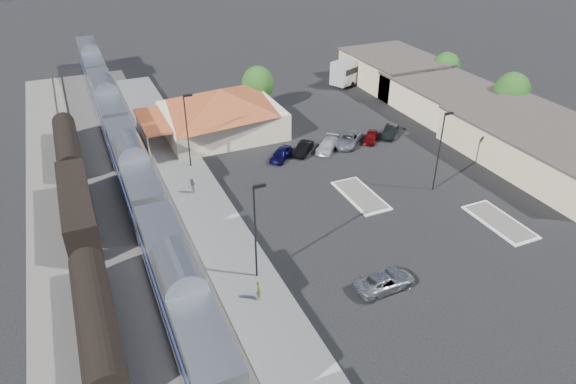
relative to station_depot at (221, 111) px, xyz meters
name	(u,v)px	position (x,y,z in m)	size (l,w,h in m)	color
ground	(337,214)	(4.56, -24.00, -3.13)	(280.00, 280.00, 0.00)	black
railbed	(114,220)	(-16.44, -16.00, -3.07)	(16.00, 100.00, 0.12)	#4C4944
platform	(206,210)	(-7.44, -18.00, -3.04)	(5.50, 92.00, 0.18)	gray
passenger_train	(134,174)	(-13.44, -12.61, -0.26)	(3.00, 104.00, 5.55)	silver
freight_cars	(78,209)	(-19.44, -15.77, -1.21)	(2.80, 46.00, 4.00)	black
station_depot	(221,111)	(0.00, 0.00, 0.00)	(18.35, 12.24, 6.20)	beige
buildings_east	(464,106)	(32.56, -9.72, -0.86)	(14.40, 51.40, 4.80)	#C6B28C
traffic_island_south	(361,195)	(8.56, -22.00, -3.03)	(3.30, 7.50, 0.21)	silver
traffic_island_north	(500,222)	(18.56, -32.00, -3.03)	(3.30, 7.50, 0.21)	silver
lamp_plat_s	(256,225)	(-6.34, -30.00, 2.21)	(1.08, 0.25, 9.00)	black
lamp_plat_n	(187,125)	(-6.34, -8.00, 2.21)	(1.08, 0.25, 9.00)	black
lamp_lot	(441,146)	(16.66, -24.00, 2.21)	(1.08, 0.25, 9.00)	black
tree_east_b	(512,92)	(38.56, -12.00, 1.09)	(4.94, 4.94, 6.96)	#382314
tree_east_c	(446,67)	(38.56, 2.00, 0.63)	(4.41, 4.41, 6.21)	#382314
tree_depot	(258,84)	(7.56, 6.00, 0.89)	(4.71, 4.71, 6.63)	#382314
suv	(385,281)	(2.74, -35.57, -2.41)	(2.41, 5.22, 1.45)	#A8ABB0
coach_bus	(360,66)	(28.56, 11.99, -0.69)	(13.24, 8.03, 4.24)	silver
person_a	(259,290)	(-7.27, -32.76, -2.03)	(0.67, 0.44, 1.83)	#9EB739
person_b	(192,186)	(-7.87, -14.37, -2.05)	(0.87, 0.68, 1.79)	silver
parked_car_a	(281,154)	(4.17, -10.44, -2.42)	(1.68, 4.18, 1.42)	#0E0D43
parked_car_b	(304,149)	(7.37, -10.14, -2.45)	(1.45, 4.16, 1.37)	black
parked_car_c	(327,145)	(10.57, -10.44, -2.44)	(1.95, 4.79, 1.39)	white
parked_car_d	(348,139)	(13.77, -10.14, -2.39)	(2.46, 5.34, 1.48)	#96989F
parked_car_e	(371,137)	(16.97, -10.44, -2.49)	(1.51, 3.74, 1.28)	maroon
parked_car_f	(390,131)	(20.17, -10.14, -2.42)	(1.52, 4.35, 1.43)	black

